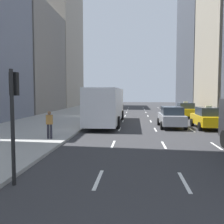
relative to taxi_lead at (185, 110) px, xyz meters
The scene contains 8 objects.
sidewalk_left 14.23m from the taxi_lead, 166.21° to the right, with size 8.00×66.00×0.15m, color #9E9E99.
lane_markings 8.54m from the taxi_lead, 119.62° to the right, with size 5.72×56.00×0.01m.
taxi_lead is the anchor object (origin of this frame).
taxi_second 9.40m from the taxi_lead, 90.00° to the right, with size 2.02×4.40×1.87m.
sedan_black_near 9.41m from the taxi_lead, 107.32° to the right, with size 2.02×4.56×1.75m.
city_bus 10.89m from the taxi_lead, 140.82° to the right, with size 2.80×11.61×3.25m.
pedestrian_far_walking 19.16m from the taxi_lead, 124.48° to the right, with size 0.36×0.22×1.65m.
traffic_light_pole 24.98m from the taxi_lead, 112.52° to the right, with size 0.24×0.42×3.60m.
Camera 1 is at (1.00, -0.43, 2.88)m, focal length 42.00 mm.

